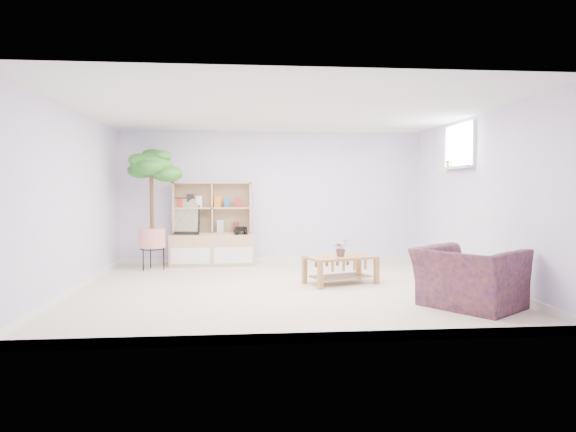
{
  "coord_description": "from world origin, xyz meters",
  "views": [
    {
      "loc": [
        -0.57,
        -6.9,
        1.35
      ],
      "look_at": [
        0.13,
        0.66,
        0.96
      ],
      "focal_mm": 32.0,
      "sensor_mm": 36.0,
      "label": 1
    }
  ],
  "objects": [
    {
      "name": "table_plant",
      "position": [
        0.84,
        0.25,
        0.52
      ],
      "size": [
        0.28,
        0.28,
        0.24
      ],
      "primitive_type": "imported",
      "rotation": [
        0.0,
        0.0,
        0.6
      ],
      "color": "#194916",
      "rests_on": "coffee_table"
    },
    {
      "name": "floor_tree",
      "position": [
        -2.05,
        1.83,
        1.02
      ],
      "size": [
        0.88,
        0.88,
        2.04
      ],
      "primitive_type": null,
      "rotation": [
        0.0,
        0.0,
        -0.19
      ],
      "color": "#195F1A",
      "rests_on": "floor"
    },
    {
      "name": "toy_truck",
      "position": [
        -0.57,
        2.14,
        0.63
      ],
      "size": [
        0.32,
        0.24,
        0.15
      ],
      "primitive_type": null,
      "rotation": [
        0.0,
        0.0,
        0.13
      ],
      "color": "black",
      "rests_on": "storage_unit"
    },
    {
      "name": "floor",
      "position": [
        0.0,
        0.0,
        0.0
      ],
      "size": [
        5.5,
        5.0,
        0.01
      ],
      "primitive_type": "cube",
      "color": "beige",
      "rests_on": "ground"
    },
    {
      "name": "storage_unit",
      "position": [
        -1.07,
        2.24,
        0.74
      ],
      "size": [
        1.48,
        0.5,
        1.48
      ],
      "primitive_type": null,
      "color": "tan",
      "rests_on": "floor"
    },
    {
      "name": "armchair",
      "position": [
        2.02,
        -1.32,
        0.39
      ],
      "size": [
        1.36,
        1.39,
        0.78
      ],
      "primitive_type": "imported",
      "rotation": [
        0.0,
        0.0,
        2.2
      ],
      "color": "#151337",
      "rests_on": "floor"
    },
    {
      "name": "ceiling",
      "position": [
        0.0,
        0.0,
        2.4
      ],
      "size": [
        5.5,
        5.0,
        0.01
      ],
      "primitive_type": "cube",
      "color": "white",
      "rests_on": "walls"
    },
    {
      "name": "window",
      "position": [
        2.73,
        0.6,
        2.0
      ],
      "size": [
        0.1,
        0.98,
        0.68
      ],
      "primitive_type": null,
      "color": "#D2E2FF",
      "rests_on": "walls"
    },
    {
      "name": "sill_plant",
      "position": [
        2.67,
        0.85,
        1.81
      ],
      "size": [
        0.14,
        0.13,
        0.22
      ],
      "primitive_type": "imported",
      "rotation": [
        0.0,
        0.0,
        0.27
      ],
      "color": "#195F1A",
      "rests_on": "window_sill"
    },
    {
      "name": "baseboard",
      "position": [
        0.0,
        0.0,
        0.05
      ],
      "size": [
        5.5,
        5.0,
        0.1
      ],
      "primitive_type": null,
      "color": "white",
      "rests_on": "floor"
    },
    {
      "name": "walls",
      "position": [
        0.0,
        0.0,
        1.2
      ],
      "size": [
        5.51,
        5.01,
        2.4
      ],
      "color": "#D6CAFC",
      "rests_on": "floor"
    },
    {
      "name": "coffee_table",
      "position": [
        0.84,
        0.28,
        0.2
      ],
      "size": [
        1.1,
        0.83,
        0.4
      ],
      "primitive_type": null,
      "rotation": [
        0.0,
        0.0,
        0.34
      ],
      "color": "olive",
      "rests_on": "floor"
    },
    {
      "name": "poster",
      "position": [
        -1.53,
        2.22,
        0.88
      ],
      "size": [
        0.48,
        0.17,
        0.65
      ],
      "primitive_type": null,
      "rotation": [
        0.0,
        0.0,
        -0.13
      ],
      "color": "gold",
      "rests_on": "storage_unit"
    },
    {
      "name": "window_sill",
      "position": [
        2.67,
        0.6,
        1.68
      ],
      "size": [
        0.14,
        1.0,
        0.04
      ],
      "primitive_type": "cube",
      "color": "white",
      "rests_on": "walls"
    }
  ]
}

